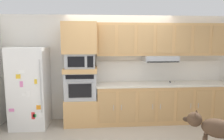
{
  "coord_description": "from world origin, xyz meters",
  "views": [
    {
      "loc": [
        -0.56,
        -3.92,
        1.88
      ],
      "look_at": [
        -0.24,
        0.41,
        1.29
      ],
      "focal_mm": 33.29,
      "sensor_mm": 36.0,
      "label": 1
    }
  ],
  "objects_px": {
    "microwave": "(80,61)",
    "screwdriver": "(170,82)",
    "refrigerator": "(30,88)",
    "dog": "(212,127)",
    "built_in_oven": "(81,85)"
  },
  "relations": [
    {
      "from": "microwave",
      "to": "screwdriver",
      "type": "distance_m",
      "value": 2.17
    },
    {
      "from": "built_in_oven",
      "to": "dog",
      "type": "relative_size",
      "value": 0.82
    },
    {
      "from": "refrigerator",
      "to": "screwdriver",
      "type": "height_order",
      "value": "refrigerator"
    },
    {
      "from": "screwdriver",
      "to": "refrigerator",
      "type": "bearing_deg",
      "value": -177.54
    },
    {
      "from": "microwave",
      "to": "screwdriver",
      "type": "xyz_separation_m",
      "value": [
        2.11,
        0.07,
        -0.53
      ]
    },
    {
      "from": "built_in_oven",
      "to": "dog",
      "type": "distance_m",
      "value": 2.75
    },
    {
      "from": "built_in_oven",
      "to": "microwave",
      "type": "height_order",
      "value": "microwave"
    },
    {
      "from": "dog",
      "to": "screwdriver",
      "type": "bearing_deg",
      "value": -50.99
    },
    {
      "from": "screwdriver",
      "to": "dog",
      "type": "distance_m",
      "value": 1.65
    },
    {
      "from": "refrigerator",
      "to": "screwdriver",
      "type": "bearing_deg",
      "value": 2.46
    },
    {
      "from": "microwave",
      "to": "dog",
      "type": "relative_size",
      "value": 0.76
    },
    {
      "from": "screwdriver",
      "to": "dog",
      "type": "relative_size",
      "value": 0.18
    },
    {
      "from": "microwave",
      "to": "refrigerator",
      "type": "bearing_deg",
      "value": -176.52
    },
    {
      "from": "refrigerator",
      "to": "built_in_oven",
      "type": "relative_size",
      "value": 2.51
    },
    {
      "from": "microwave",
      "to": "built_in_oven",
      "type": "bearing_deg",
      "value": 179.23
    }
  ]
}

